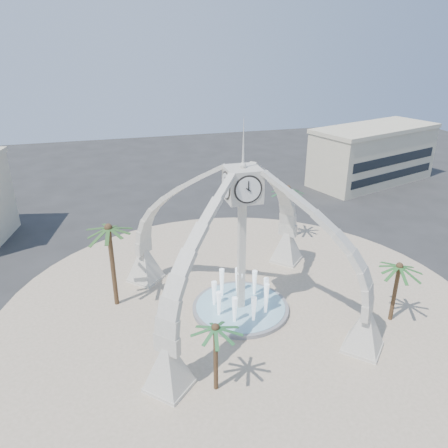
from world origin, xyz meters
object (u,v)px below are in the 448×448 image
object	(u,v)px
clock_tower	(242,240)
palm_north	(288,189)
palm_west	(108,229)
palm_east	(399,267)
palm_south	(215,329)
fountain	(241,307)

from	to	relation	value
clock_tower	palm_north	bearing A→B (deg)	52.76
clock_tower	palm_west	distance (m)	10.57
palm_west	palm_north	size ratio (longest dim) A/B	1.16
palm_east	palm_north	distance (m)	16.42
palm_east	palm_south	distance (m)	15.82
palm_east	palm_west	size ratio (longest dim) A/B	0.71
clock_tower	palm_north	distance (m)	14.73
palm_east	palm_south	xyz separation A→B (m)	(-15.43, -3.51, -0.11)
palm_north	palm_east	bearing A→B (deg)	-81.82
palm_east	palm_north	xyz separation A→B (m)	(-2.33, 16.21, 1.13)
clock_tower	palm_west	world-z (taller)	clock_tower
fountain	palm_west	xyz separation A→B (m)	(-9.90, 3.66, 6.73)
clock_tower	palm_south	distance (m)	9.20
clock_tower	palm_east	distance (m)	12.22
fountain	palm_west	size ratio (longest dim) A/B	1.01
fountain	palm_west	bearing A→B (deg)	159.70
fountain	palm_south	world-z (taller)	palm_south
palm_north	palm_south	size ratio (longest dim) A/B	1.25
fountain	palm_north	distance (m)	15.79
fountain	palm_north	bearing A→B (deg)	52.76
palm_west	fountain	bearing A→B (deg)	-20.30
palm_west	palm_south	distance (m)	13.19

